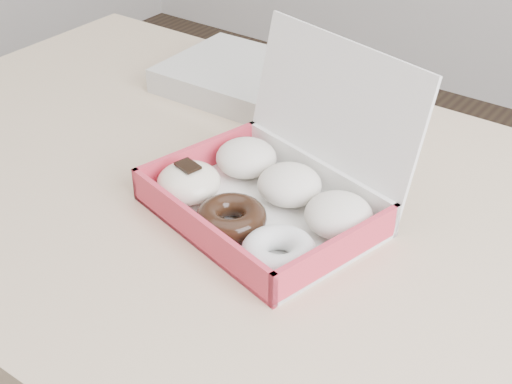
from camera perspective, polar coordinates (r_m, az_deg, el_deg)
The scene contains 3 objects.
table at distance 1.06m, azimuth -3.58°, elevation -2.41°, with size 1.20×0.80×0.75m.
donut_box at distance 0.93m, azimuth 1.10°, elevation 0.15°, with size 0.34×0.31×0.21m.
newspapers at distance 1.26m, azimuth -0.93°, elevation 9.08°, with size 0.27×0.21×0.04m, color beige.
Camera 1 is at (0.56, -0.65, 1.29)m, focal length 50.00 mm.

